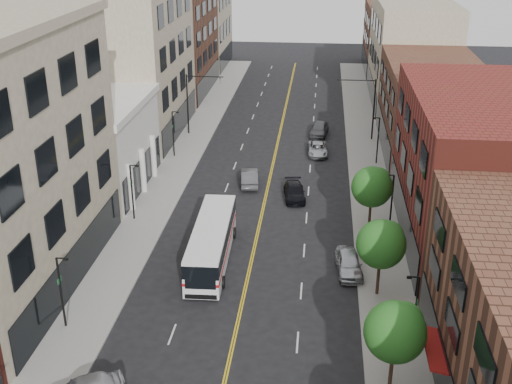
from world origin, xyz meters
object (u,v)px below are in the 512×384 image
(city_bus, at_px, (212,241))
(car_lane_a, at_px, (294,192))
(car_lane_b, at_px, (318,149))
(car_parked_far, at_px, (349,263))
(car_lane_behind, at_px, (250,177))
(car_lane_c, at_px, (319,129))

(city_bus, bearing_deg, car_lane_a, 63.42)
(car_lane_b, bearing_deg, car_parked_far, -86.98)
(car_lane_behind, distance_m, car_lane_b, 11.47)
(city_bus, bearing_deg, car_lane_b, 70.82)
(car_parked_far, bearing_deg, car_lane_behind, 114.35)
(car_parked_far, xyz_separation_m, car_lane_c, (-2.63, 32.15, 0.06))
(car_lane_c, bearing_deg, car_lane_b, -83.38)
(city_bus, xyz_separation_m, car_parked_far, (10.42, -0.70, -0.98))
(car_lane_behind, relative_size, car_lane_c, 0.96)
(city_bus, relative_size, car_lane_a, 2.57)
(car_lane_behind, bearing_deg, city_bus, 78.35)
(city_bus, height_order, car_lane_a, city_bus)
(car_lane_b, bearing_deg, car_lane_behind, -127.95)
(city_bus, distance_m, car_lane_c, 32.41)
(car_parked_far, bearing_deg, city_bus, 170.62)
(car_lane_a, distance_m, car_lane_b, 12.50)
(car_lane_behind, bearing_deg, car_lane_b, -132.29)
(car_lane_a, bearing_deg, car_lane_behind, 139.82)
(car_lane_a, bearing_deg, city_bus, -122.16)
(city_bus, distance_m, car_parked_far, 10.49)
(car_lane_behind, relative_size, car_lane_a, 1.02)
(city_bus, bearing_deg, car_lane_behind, 83.81)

